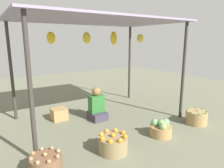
{
  "coord_description": "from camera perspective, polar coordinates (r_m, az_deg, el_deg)",
  "views": [
    {
      "loc": [
        -2.25,
        -4.04,
        1.85
      ],
      "look_at": [
        0.0,
        -0.57,
        0.95
      ],
      "focal_mm": 32.37,
      "sensor_mm": 36.0,
      "label": 1
    }
  ],
  "objects": [
    {
      "name": "ground_plane",
      "position": [
        4.99,
        -3.63,
        -9.53
      ],
      "size": [
        14.0,
        14.0,
        0.0
      ],
      "primitive_type": "plane",
      "color": "#6F715A"
    },
    {
      "name": "wooden_crate_near_vendor",
      "position": [
        5.0,
        -14.71,
        -8.2
      ],
      "size": [
        0.34,
        0.34,
        0.27
      ],
      "primitive_type": "cube",
      "color": "#AC854F",
      "rests_on": "ground"
    },
    {
      "name": "basket_cabbages",
      "position": [
        4.18,
        13.61,
        -12.22
      ],
      "size": [
        0.43,
        0.43,
        0.34
      ],
      "color": "#A5804D",
      "rests_on": "ground"
    },
    {
      "name": "basket_oranges",
      "position": [
        3.54,
        0.28,
        -16.53
      ],
      "size": [
        0.5,
        0.5,
        0.34
      ],
      "color": "#8C7850",
      "rests_on": "ground"
    },
    {
      "name": "basket_potatoes",
      "position": [
        3.22,
        -18.2,
        -20.63
      ],
      "size": [
        0.45,
        0.45,
        0.31
      ],
      "color": "brown",
      "rests_on": "ground"
    },
    {
      "name": "basket_green_chilies",
      "position": [
        4.99,
        22.73,
        -8.67
      ],
      "size": [
        0.46,
        0.46,
        0.33
      ],
      "color": "#A48553",
      "rests_on": "ground"
    },
    {
      "name": "vendor_person",
      "position": [
        4.84,
        -4.31,
        -6.48
      ],
      "size": [
        0.36,
        0.44,
        0.78
      ],
      "color": "#3F3849",
      "rests_on": "ground"
    },
    {
      "name": "market_stall_structure",
      "position": [
        4.63,
        -4.0,
        15.74
      ],
      "size": [
        3.71,
        2.35,
        2.3
      ],
      "color": "#38332D",
      "rests_on": "ground"
    }
  ]
}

